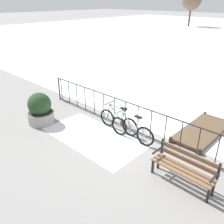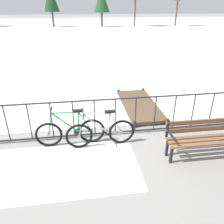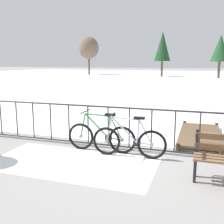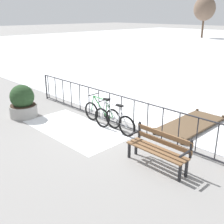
% 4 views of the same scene
% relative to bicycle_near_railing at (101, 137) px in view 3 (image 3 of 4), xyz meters
% --- Properties ---
extents(ground_plane, '(160.00, 160.00, 0.00)m').
position_rel_bicycle_near_railing_xyz_m(ground_plane, '(0.62, 0.28, -0.37)').
color(ground_plane, gray).
extents(frozen_pond, '(80.00, 56.00, 0.03)m').
position_rel_bicycle_near_railing_xyz_m(frozen_pond, '(0.62, 28.68, -0.35)').
color(frozen_pond, white).
rests_on(frozen_pond, ground).
extents(snow_patch, '(3.55, 1.81, 0.01)m').
position_rel_bicycle_near_railing_xyz_m(snow_patch, '(-0.31, -0.92, -0.36)').
color(snow_patch, white).
rests_on(snow_patch, ground).
extents(railing_fence, '(9.06, 0.06, 1.07)m').
position_rel_bicycle_near_railing_xyz_m(railing_fence, '(0.62, 0.28, 0.19)').
color(railing_fence, '#232328').
rests_on(railing_fence, ground).
extents(bicycle_near_railing, '(1.71, 0.52, 0.97)m').
position_rel_bicycle_near_railing_xyz_m(bicycle_near_railing, '(0.00, 0.00, 0.00)').
color(bicycle_near_railing, black).
rests_on(bicycle_near_railing, ground).
extents(bicycle_second, '(1.71, 0.52, 0.97)m').
position_rel_bicycle_near_railing_xyz_m(bicycle_second, '(0.73, -0.16, 0.00)').
color(bicycle_second, black).
rests_on(bicycle_second, ground).
extents(wooden_dock, '(1.10, 2.69, 0.20)m').
position_rel_bicycle_near_railing_xyz_m(wooden_dock, '(2.25, 1.88, -0.25)').
color(wooden_dock, brown).
rests_on(wooden_dock, ground).
extents(tree_far_west, '(2.36, 2.36, 5.43)m').
position_rel_bicycle_near_railing_xyz_m(tree_far_west, '(4.16, 31.55, 3.36)').
color(tree_far_west, brown).
rests_on(tree_far_west, ground).
extents(tree_west_mid, '(2.24, 2.24, 6.16)m').
position_rel_bicycle_near_railing_xyz_m(tree_west_mid, '(-3.24, 32.59, 3.76)').
color(tree_west_mid, brown).
rests_on(tree_west_mid, ground).
extents(tree_centre, '(3.15, 3.15, 5.95)m').
position_rel_bicycle_near_railing_xyz_m(tree_centre, '(-15.13, 34.58, 3.83)').
color(tree_centre, brown).
rests_on(tree_centre, ground).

